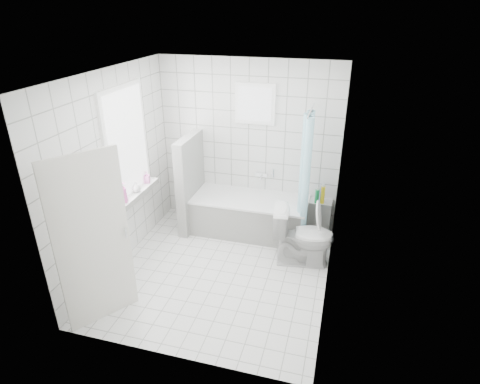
% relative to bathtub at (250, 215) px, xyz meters
% --- Properties ---
extents(ground, '(3.00, 3.00, 0.00)m').
position_rel_bathtub_xyz_m(ground, '(-0.13, -1.12, -0.29)').
color(ground, white).
rests_on(ground, ground).
extents(ceiling, '(3.00, 3.00, 0.00)m').
position_rel_bathtub_xyz_m(ceiling, '(-0.13, -1.12, 2.31)').
color(ceiling, white).
rests_on(ceiling, ground).
extents(wall_back, '(2.80, 0.02, 2.60)m').
position_rel_bathtub_xyz_m(wall_back, '(-0.13, 0.38, 1.01)').
color(wall_back, white).
rests_on(wall_back, ground).
extents(wall_front, '(2.80, 0.02, 2.60)m').
position_rel_bathtub_xyz_m(wall_front, '(-0.13, -2.62, 1.01)').
color(wall_front, white).
rests_on(wall_front, ground).
extents(wall_left, '(0.02, 3.00, 2.60)m').
position_rel_bathtub_xyz_m(wall_left, '(-1.53, -1.12, 1.01)').
color(wall_left, white).
rests_on(wall_left, ground).
extents(wall_right, '(0.02, 3.00, 2.60)m').
position_rel_bathtub_xyz_m(wall_right, '(1.27, -1.12, 1.01)').
color(wall_right, white).
rests_on(wall_right, ground).
extents(window_left, '(0.01, 0.90, 1.40)m').
position_rel_bathtub_xyz_m(window_left, '(-1.48, -0.82, 1.31)').
color(window_left, white).
rests_on(window_left, wall_left).
extents(window_back, '(0.50, 0.01, 0.50)m').
position_rel_bathtub_xyz_m(window_back, '(-0.03, 0.33, 1.66)').
color(window_back, white).
rests_on(window_back, wall_back).
extents(window_sill, '(0.18, 1.02, 0.08)m').
position_rel_bathtub_xyz_m(window_sill, '(-1.44, -0.82, 0.57)').
color(window_sill, white).
rests_on(window_sill, wall_left).
extents(door, '(0.49, 0.68, 2.00)m').
position_rel_bathtub_xyz_m(door, '(-1.15, -2.28, 0.71)').
color(door, silver).
rests_on(door, ground).
extents(bathtub, '(1.76, 0.77, 0.58)m').
position_rel_bathtub_xyz_m(bathtub, '(0.00, 0.00, 0.00)').
color(bathtub, white).
rests_on(bathtub, ground).
extents(partition_wall, '(0.15, 0.85, 1.50)m').
position_rel_bathtub_xyz_m(partition_wall, '(-0.95, -0.05, 0.46)').
color(partition_wall, white).
rests_on(partition_wall, ground).
extents(tiled_ledge, '(0.40, 0.24, 0.55)m').
position_rel_bathtub_xyz_m(tiled_ledge, '(1.02, 0.25, -0.02)').
color(tiled_ledge, white).
rests_on(tiled_ledge, ground).
extents(toilet, '(0.88, 0.58, 0.84)m').
position_rel_bathtub_xyz_m(toilet, '(0.90, -0.62, 0.13)').
color(toilet, white).
rests_on(toilet, ground).
extents(curtain_rod, '(0.02, 0.80, 0.02)m').
position_rel_bathtub_xyz_m(curtain_rod, '(0.82, -0.02, 1.71)').
color(curtain_rod, silver).
rests_on(curtain_rod, wall_back).
extents(shower_curtain, '(0.14, 0.48, 1.78)m').
position_rel_bathtub_xyz_m(shower_curtain, '(0.82, -0.16, 0.81)').
color(shower_curtain, '#47BAD2').
rests_on(shower_curtain, curtain_rod).
extents(tub_faucet, '(0.18, 0.06, 0.06)m').
position_rel_bathtub_xyz_m(tub_faucet, '(0.10, 0.33, 0.56)').
color(tub_faucet, silver).
rests_on(tub_faucet, wall_back).
extents(sill_bottles, '(0.15, 0.76, 0.28)m').
position_rel_bathtub_xyz_m(sill_bottles, '(-1.43, -0.96, 0.72)').
color(sill_bottles, '#F35EBC').
rests_on(sill_bottles, window_sill).
extents(ledge_bottles, '(0.14, 0.14, 0.27)m').
position_rel_bathtub_xyz_m(ledge_bottles, '(1.04, 0.21, 0.38)').
color(ledge_bottles, yellow).
rests_on(ledge_bottles, tiled_ledge).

